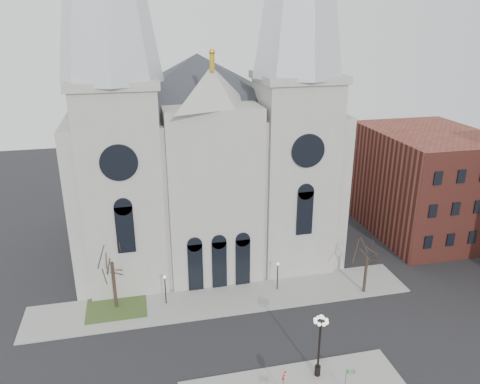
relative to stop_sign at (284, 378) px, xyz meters
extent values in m
plane|color=black|center=(-1.89, 3.30, -1.85)|extent=(160.00, 160.00, 0.00)
cube|color=gray|center=(-1.89, 14.30, -1.78)|extent=(40.00, 6.00, 0.14)
cube|color=#2E461E|center=(-12.89, 15.30, -1.76)|extent=(6.00, 5.00, 0.18)
cube|color=#9F9C94|center=(-1.89, 29.30, 7.15)|extent=(30.00, 24.00, 18.00)
pyramid|color=#2D3035|center=(-1.89, 29.30, 22.15)|extent=(33.00, 26.40, 6.00)
cube|color=#9F9C94|center=(-11.39, 20.80, 9.15)|extent=(8.00, 8.00, 22.00)
cylinder|color=black|center=(-11.39, 16.75, 13.15)|extent=(3.60, 0.30, 3.60)
cube|color=#9F9C94|center=(7.61, 20.80, 9.15)|extent=(8.00, 8.00, 22.00)
cylinder|color=black|center=(7.61, 16.75, 13.15)|extent=(3.60, 0.30, 3.60)
cube|color=#9F9C94|center=(-1.89, 19.30, 7.90)|extent=(10.00, 5.00, 19.50)
pyramid|color=#9F9C94|center=(-1.89, 19.30, 19.65)|extent=(11.00, 5.00, 4.00)
cube|color=brown|center=(28.11, 25.30, 5.15)|extent=(14.00, 18.00, 14.00)
cylinder|color=black|center=(-12.89, 15.30, 0.78)|extent=(0.32, 0.32, 5.25)
cylinder|color=black|center=(13.11, 12.30, 0.25)|extent=(0.32, 0.32, 4.20)
cylinder|color=black|center=(-7.89, 14.80, -0.21)|extent=(0.12, 0.12, 3.00)
sphere|color=white|center=(-7.89, 14.80, 1.39)|extent=(0.32, 0.32, 0.32)
cylinder|color=black|center=(4.11, 14.80, -0.21)|extent=(0.12, 0.12, 3.00)
sphere|color=white|center=(4.11, 14.80, 1.39)|extent=(0.32, 0.32, 0.32)
cylinder|color=slate|center=(0.00, 0.00, -0.56)|extent=(0.09, 0.09, 2.30)
cylinder|color=red|center=(0.00, 0.00, 0.25)|extent=(0.75, 0.36, 0.80)
cylinder|color=white|center=(0.00, 0.00, 0.25)|extent=(0.79, 0.37, 0.86)
cube|color=white|center=(0.00, 0.00, 0.38)|extent=(0.41, 0.20, 0.10)
cube|color=white|center=(0.00, 0.00, 0.12)|extent=(0.47, 0.22, 0.10)
cylinder|color=black|center=(3.47, 1.53, 0.89)|extent=(0.18, 0.18, 5.19)
cylinder|color=black|center=(3.47, 1.53, -1.26)|extent=(0.50, 0.50, 0.90)
sphere|color=white|center=(3.47, 1.53, 3.99)|extent=(0.36, 0.36, 0.36)
cylinder|color=slate|center=(4.92, -0.63, -0.63)|extent=(0.09, 0.09, 2.15)
cube|color=#0E6315|center=(5.25, -0.70, 0.29)|extent=(0.60, 0.16, 0.15)
cube|color=#0E6315|center=(5.25, -0.70, 0.10)|extent=(0.60, 0.16, 0.15)
camera|label=1|loc=(-9.70, -27.22, 25.98)|focal=35.00mm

